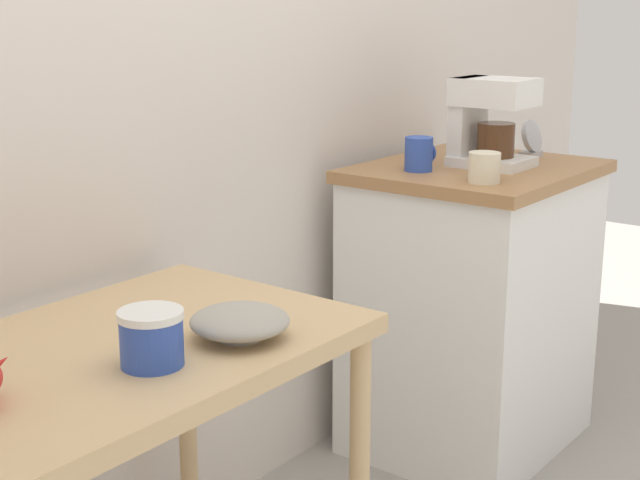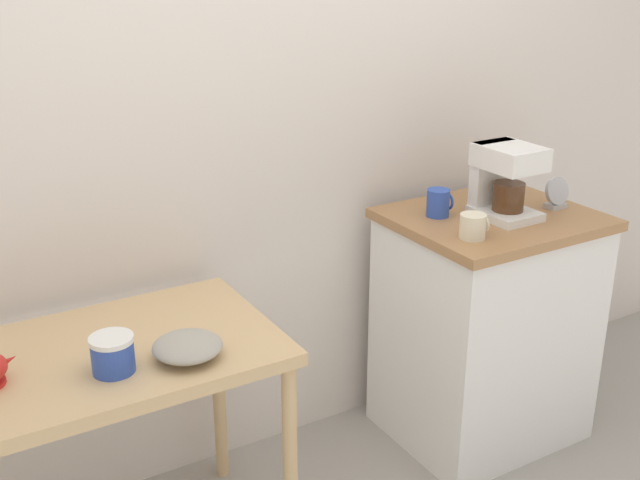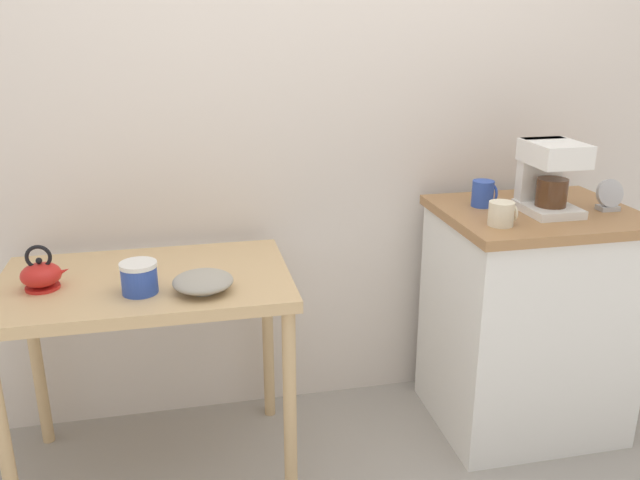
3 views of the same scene
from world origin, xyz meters
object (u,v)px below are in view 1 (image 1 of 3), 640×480
at_px(canister_enamel, 151,338).
at_px(coffee_maker, 487,118).
at_px(table_clock, 532,140).
at_px(mug_small_cream, 485,167).
at_px(bowl_stoneware, 240,322).
at_px(mug_blue, 419,154).

bearing_deg(canister_enamel, coffee_maker, 4.78).
bearing_deg(table_clock, coffee_maker, 170.93).
bearing_deg(mug_small_cream, canister_enamel, 179.92).
height_order(bowl_stoneware, coffee_maker, coffee_maker).
bearing_deg(mug_blue, table_clock, -19.24).
distance_m(bowl_stoneware, coffee_maker, 1.29).
bearing_deg(mug_blue, mug_small_cream, -100.60).
height_order(bowl_stoneware, mug_small_cream, mug_small_cream).
xyz_separation_m(bowl_stoneware, mug_blue, (1.06, 0.26, 0.16)).
distance_m(canister_enamel, mug_small_cream, 1.22).
bearing_deg(mug_small_cream, mug_blue, 79.40).
xyz_separation_m(bowl_stoneware, table_clock, (1.49, 0.11, 0.16)).
bearing_deg(mug_small_cream, bowl_stoneware, -178.35).
height_order(coffee_maker, mug_small_cream, coffee_maker).
xyz_separation_m(coffee_maker, table_clock, (0.23, -0.04, -0.09)).
distance_m(bowl_stoneware, mug_small_cream, 1.03).
bearing_deg(coffee_maker, mug_small_cream, -152.65).
xyz_separation_m(mug_blue, mug_small_cream, (-0.04, -0.23, -0.01)).
height_order(mug_small_cream, table_clock, table_clock).
distance_m(mug_small_cream, table_clock, 0.48).
relative_size(coffee_maker, mug_small_cream, 2.76).
xyz_separation_m(canister_enamel, mug_small_cream, (1.21, -0.00, 0.13)).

